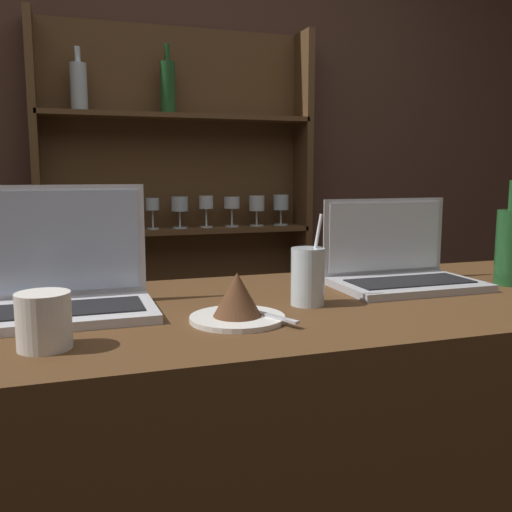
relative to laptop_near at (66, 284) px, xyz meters
name	(u,v)px	position (x,y,z in m)	size (l,w,h in m)	color
back_wall	(160,161)	(0.41, 1.35, 0.27)	(7.00, 0.06, 2.70)	#4C3328
back_shelf	(178,243)	(0.47, 1.27, -0.08)	(1.16, 0.18, 1.91)	brown
laptop_near	(66,284)	(0.00, 0.00, 0.00)	(0.34, 0.23, 0.25)	silver
laptop_far	(399,268)	(0.79, 0.02, -0.01)	(0.35, 0.23, 0.21)	#ADADB2
cake_plate	(237,302)	(0.31, -0.18, -0.02)	(0.18, 0.18, 0.09)	silver
water_glass	(308,276)	(0.49, -0.10, 0.00)	(0.07, 0.07, 0.19)	silver
wine_bottle_green	(511,245)	(1.05, -0.05, 0.04)	(0.07, 0.07, 0.26)	#1E4C23
coffee_cup	(44,321)	(-0.03, -0.24, -0.01)	(0.09, 0.09, 0.09)	silver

